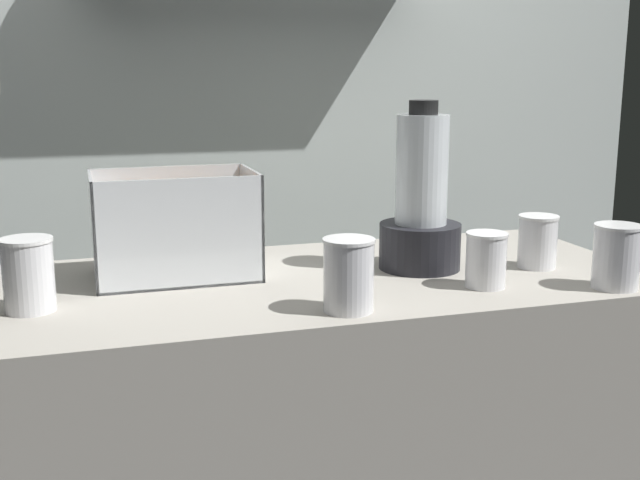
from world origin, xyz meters
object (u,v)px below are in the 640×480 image
object	(u,v)px
blender_pitcher	(421,208)
juice_cup_pomegranate_left	(349,280)
carrot_display_bin	(174,242)
juice_cup_mango_far_left	(29,279)
juice_cup_mango_right	(537,245)
juice_cup_beet_middle	(486,264)
juice_cup_orange_far_right	(616,260)

from	to	relation	value
blender_pitcher	juice_cup_pomegranate_left	bearing A→B (deg)	-135.18
carrot_display_bin	juice_cup_mango_far_left	world-z (taller)	carrot_display_bin
juice_cup_mango_right	juice_cup_beet_middle	bearing A→B (deg)	-149.43
blender_pitcher	juice_cup_mango_far_left	bearing A→B (deg)	-174.30
blender_pitcher	juice_cup_orange_far_right	bearing A→B (deg)	-40.60
juice_cup_pomegranate_left	juice_cup_beet_middle	bearing A→B (deg)	12.79
blender_pitcher	juice_cup_mango_far_left	xyz separation A→B (m)	(-0.80, -0.08, -0.07)
juice_cup_mango_right	juice_cup_orange_far_right	bearing A→B (deg)	-73.89
juice_cup_pomegranate_left	juice_cup_beet_middle	xyz separation A→B (m)	(0.32, 0.07, -0.01)
carrot_display_bin	juice_cup_beet_middle	world-z (taller)	carrot_display_bin
juice_cup_beet_middle	juice_cup_orange_far_right	xyz separation A→B (m)	(0.24, -0.08, 0.01)
blender_pitcher	juice_cup_mango_right	size ratio (longest dim) A/B	3.15
blender_pitcher	juice_cup_mango_far_left	size ratio (longest dim) A/B	2.71
juice_cup_mango_far_left	juice_cup_pomegranate_left	world-z (taller)	same
juice_cup_mango_far_left	juice_cup_orange_far_right	world-z (taller)	juice_cup_mango_far_left
juice_cup_mango_right	carrot_display_bin	bearing A→B (deg)	168.73
juice_cup_pomegranate_left	juice_cup_mango_right	bearing A→B (deg)	19.91
juice_cup_mango_far_left	juice_cup_orange_far_right	xyz separation A→B (m)	(1.11, -0.18, -0.00)
juice_cup_pomegranate_left	juice_cup_beet_middle	distance (m)	0.32
carrot_display_bin	juice_cup_orange_far_right	bearing A→B (deg)	-22.81
juice_cup_pomegranate_left	juice_cup_orange_far_right	bearing A→B (deg)	-1.27
juice_cup_orange_far_right	juice_cup_beet_middle	bearing A→B (deg)	160.92
carrot_display_bin	blender_pitcher	xyz separation A→B (m)	(0.52, -0.09, 0.06)
carrot_display_bin	blender_pitcher	world-z (taller)	blender_pitcher
juice_cup_mango_far_left	juice_cup_beet_middle	distance (m)	0.87
juice_cup_pomegranate_left	juice_cup_orange_far_right	size ratio (longest dim) A/B	1.04
blender_pitcher	juice_cup_mango_right	bearing A→B (deg)	-15.27
juice_cup_orange_far_right	juice_cup_mango_right	bearing A→B (deg)	106.11
juice_cup_beet_middle	juice_cup_orange_far_right	size ratio (longest dim) A/B	0.86
juice_cup_orange_far_right	juice_cup_mango_far_left	bearing A→B (deg)	170.64
juice_cup_beet_middle	juice_cup_pomegranate_left	bearing A→B (deg)	-167.21
carrot_display_bin	juice_cup_beet_middle	xyz separation A→B (m)	(0.59, -0.27, -0.03)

